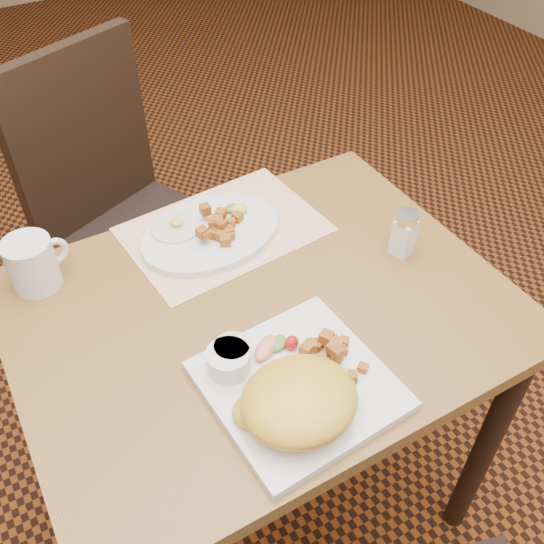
{
  "coord_description": "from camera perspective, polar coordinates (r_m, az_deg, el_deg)",
  "views": [
    {
      "loc": [
        -0.37,
        -0.68,
        1.57
      ],
      "look_at": [
        0.02,
        0.01,
        0.82
      ],
      "focal_mm": 40.0,
      "sensor_mm": 36.0,
      "label": 1
    }
  ],
  "objects": [
    {
      "name": "ground",
      "position": [
        1.75,
        -0.63,
        -20.2
      ],
      "size": [
        8.0,
        8.0,
        0.0
      ],
      "primitive_type": "plane",
      "color": "black",
      "rests_on": "ground"
    },
    {
      "name": "table",
      "position": [
        1.21,
        -0.86,
        -6.7
      ],
      "size": [
        0.9,
        0.7,
        0.75
      ],
      "color": "brown",
      "rests_on": "ground"
    },
    {
      "name": "chair_far",
      "position": [
        1.74,
        -13.96,
        5.87
      ],
      "size": [
        0.55,
        0.56,
        0.97
      ],
      "rotation": [
        0.0,
        0.0,
        3.54
      ],
      "color": "black",
      "rests_on": "ground"
    },
    {
      "name": "placemat",
      "position": [
        1.29,
        -4.55,
        4.01
      ],
      "size": [
        0.42,
        0.31,
        0.0
      ],
      "primitive_type": "cube",
      "rotation": [
        0.0,
        0.0,
        0.09
      ],
      "color": "white",
      "rests_on": "table"
    },
    {
      "name": "plate_square",
      "position": [
        1.0,
        2.48,
        -10.57
      ],
      "size": [
        0.3,
        0.3,
        0.02
      ],
      "primitive_type": "cube",
      "rotation": [
        0.0,
        0.0,
        0.06
      ],
      "color": "silver",
      "rests_on": "table"
    },
    {
      "name": "plate_oval",
      "position": [
        1.27,
        -5.78,
        3.7
      ],
      "size": [
        0.33,
        0.27,
        0.02
      ],
      "primitive_type": null,
      "rotation": [
        0.0,
        0.0,
        0.15
      ],
      "color": "silver",
      "rests_on": "placemat"
    },
    {
      "name": "hollandaise_mound",
      "position": [
        0.94,
        2.47,
        -12.06
      ],
      "size": [
        0.19,
        0.17,
        0.07
      ],
      "color": "gold",
      "rests_on": "plate_square"
    },
    {
      "name": "ramekin",
      "position": [
        1.0,
        -4.09,
        -8.19
      ],
      "size": [
        0.08,
        0.08,
        0.04
      ],
      "color": "silver",
      "rests_on": "plate_square"
    },
    {
      "name": "garnish_sq",
      "position": [
        1.03,
        0.21,
        -6.92
      ],
      "size": [
        0.09,
        0.06,
        0.03
      ],
      "color": "#387223",
      "rests_on": "plate_square"
    },
    {
      "name": "fried_egg",
      "position": [
        1.27,
        -9.06,
        4.2
      ],
      "size": [
        0.1,
        0.1,
        0.02
      ],
      "color": "white",
      "rests_on": "plate_oval"
    },
    {
      "name": "garnish_ov",
      "position": [
        1.3,
        -3.32,
        5.98
      ],
      "size": [
        0.05,
        0.05,
        0.02
      ],
      "color": "#387223",
      "rests_on": "plate_oval"
    },
    {
      "name": "salt_shaker",
      "position": [
        1.23,
        12.33,
        3.63
      ],
      "size": [
        0.05,
        0.05,
        0.1
      ],
      "color": "white",
      "rests_on": "table"
    },
    {
      "name": "coffee_mug",
      "position": [
        1.22,
        -21.57,
        0.77
      ],
      "size": [
        0.12,
        0.09,
        0.1
      ],
      "color": "silver",
      "rests_on": "table"
    },
    {
      "name": "home_fries_sq",
      "position": [
        1.02,
        5.61,
        -7.39
      ],
      "size": [
        0.09,
        0.11,
        0.03
      ],
      "color": "#AD5F1B",
      "rests_on": "plate_square"
    },
    {
      "name": "home_fries_ov",
      "position": [
        1.25,
        -4.96,
        4.26
      ],
      "size": [
        0.12,
        0.12,
        0.04
      ],
      "color": "#AD5F1B",
      "rests_on": "plate_oval"
    }
  ]
}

